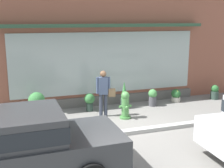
% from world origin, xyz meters
% --- Properties ---
extents(ground_plane, '(60.00, 60.00, 0.00)m').
position_xyz_m(ground_plane, '(0.00, 0.00, 0.00)').
color(ground_plane, gray).
extents(curb_strip, '(14.00, 0.24, 0.12)m').
position_xyz_m(curb_strip, '(0.00, -0.20, 0.06)').
color(curb_strip, '#B2B2AD').
rests_on(curb_strip, ground_plane).
extents(storefront, '(14.00, 0.81, 5.39)m').
position_xyz_m(storefront, '(0.00, 3.19, 2.64)').
color(storefront, '#935642').
rests_on(storefront, ground_plane).
extents(fire_hydrant, '(0.43, 0.41, 0.94)m').
position_xyz_m(fire_hydrant, '(0.14, 1.15, 0.47)').
color(fire_hydrant, '#4C8C47').
rests_on(fire_hydrant, ground_plane).
extents(pedestrian_with_handbag, '(0.66, 0.27, 1.61)m').
position_xyz_m(pedestrian_with_handbag, '(-0.48, 1.58, 0.94)').
color(pedestrian_with_handbag, '#333847').
rests_on(pedestrian_with_handbag, ground_plane).
extents(parked_car_dark_gray, '(4.58, 1.99, 1.53)m').
position_xyz_m(parked_car_dark_gray, '(-3.61, -1.97, 0.88)').
color(parked_car_dark_gray, '#383A3D').
rests_on(parked_car_dark_gray, ground_plane).
extents(potted_plant_trailing_edge, '(0.38, 0.38, 0.53)m').
position_xyz_m(potted_plant_trailing_edge, '(2.84, 2.40, 0.26)').
color(potted_plant_trailing_edge, '#B7B2A3').
rests_on(potted_plant_trailing_edge, ground_plane).
extents(potted_plant_low_front, '(0.28, 0.28, 1.04)m').
position_xyz_m(potted_plant_low_front, '(0.52, 2.23, 0.49)').
color(potted_plant_low_front, '#33473D').
rests_on(potted_plant_low_front, ground_plane).
extents(potted_plant_window_left, '(0.39, 0.39, 0.67)m').
position_xyz_m(potted_plant_window_left, '(-0.80, 2.33, 0.40)').
color(potted_plant_window_left, '#33473D').
rests_on(potted_plant_window_left, ground_plane).
extents(potted_plant_near_hydrant, '(0.34, 0.34, 0.67)m').
position_xyz_m(potted_plant_near_hydrant, '(1.68, 2.18, 0.36)').
color(potted_plant_near_hydrant, '#4C4C51').
rests_on(potted_plant_near_hydrant, ground_plane).
extents(potted_plant_window_center, '(0.34, 0.34, 0.61)m').
position_xyz_m(potted_plant_window_center, '(4.61, 2.25, 0.30)').
color(potted_plant_window_center, '#33473D').
rests_on(potted_plant_window_center, ground_plane).
extents(potted_plant_window_right, '(0.56, 0.56, 0.91)m').
position_xyz_m(potted_plant_window_right, '(-2.70, 2.14, 0.53)').
color(potted_plant_window_right, '#B7B2A3').
rests_on(potted_plant_window_right, ground_plane).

